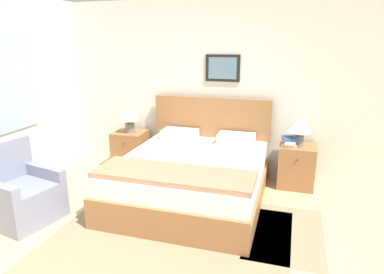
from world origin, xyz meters
TOP-DOWN VIEW (x-y plane):
  - wall_back at (0.00, 3.05)m, footprint 7.19×0.09m
  - wall_left at (-2.42, 1.50)m, footprint 0.08×5.42m
  - area_rug_main at (0.01, 0.89)m, footprint 2.45×1.96m
  - area_rug_bedside at (1.17, 1.40)m, footprint 0.80×1.22m
  - bed at (-0.04, 1.92)m, footprint 1.79×2.12m
  - armchair at (-1.77, 0.83)m, footprint 0.83×0.82m
  - nightstand_near_window at (-1.33, 2.74)m, footprint 0.49×0.49m
  - nightstand_by_door at (1.25, 2.74)m, footprint 0.49×0.49m
  - table_lamp_near_window at (-1.32, 2.72)m, footprint 0.32×0.32m
  - table_lamp_by_door at (1.24, 2.72)m, footprint 0.32×0.32m
  - book_thick_bottom at (1.14, 2.69)m, footprint 0.23×0.24m
  - book_hardcover_middle at (1.14, 2.69)m, footprint 0.15×0.25m
  - book_novel_upper at (1.14, 2.69)m, footprint 0.25×0.24m

SIDE VIEW (x-z plane):
  - area_rug_main at x=0.01m, z-range 0.00..0.01m
  - area_rug_bedside at x=1.17m, z-range 0.00..0.01m
  - nightstand_near_window at x=-1.33m, z-range 0.00..0.60m
  - nightstand_by_door at x=1.25m, z-range 0.00..0.60m
  - armchair at x=-1.77m, z-range -0.15..0.75m
  - bed at x=-0.04m, z-range -0.28..0.90m
  - book_thick_bottom at x=1.14m, z-range 0.60..0.64m
  - book_hardcover_middle at x=1.14m, z-range 0.64..0.68m
  - book_novel_upper at x=1.14m, z-range 0.68..0.73m
  - table_lamp_near_window at x=-1.32m, z-range 0.67..1.07m
  - table_lamp_by_door at x=1.24m, z-range 0.67..1.07m
  - wall_back at x=0.00m, z-range 0.00..2.60m
  - wall_left at x=-2.42m, z-range 0.00..2.60m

